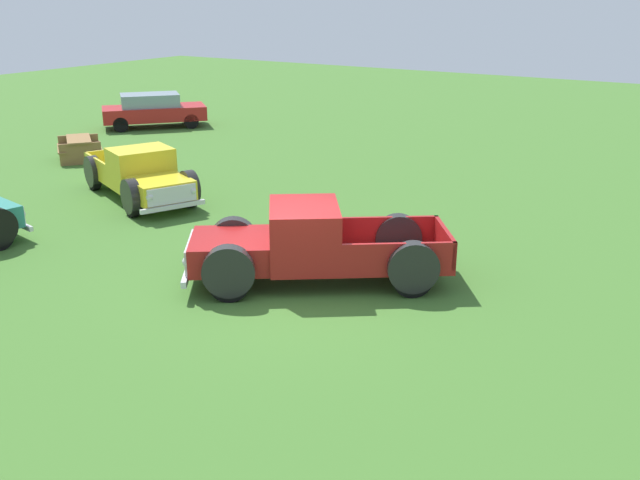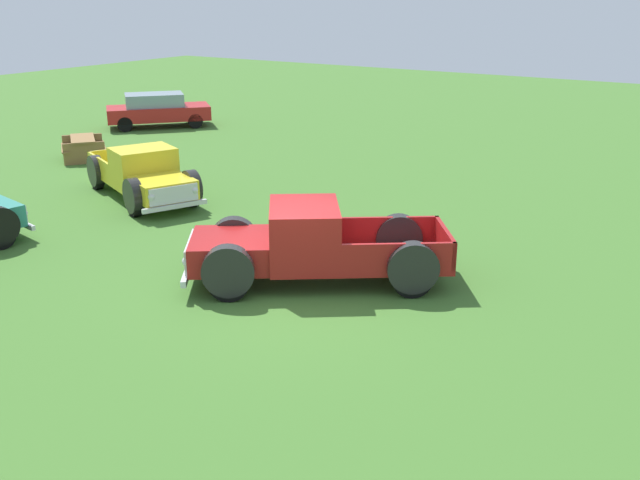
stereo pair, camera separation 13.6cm
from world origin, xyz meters
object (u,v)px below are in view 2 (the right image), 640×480
(sedan_distant_b, at_px, (157,109))
(picnic_table, at_px, (83,146))
(pickup_truck_foreground, at_px, (301,246))
(pickup_truck_behind_right, at_px, (145,176))

(sedan_distant_b, distance_m, picnic_table, 6.55)
(pickup_truck_foreground, distance_m, picnic_table, 13.96)
(picnic_table, bearing_deg, sedan_distant_b, 21.40)
(pickup_truck_behind_right, bearing_deg, sedan_distant_b, 43.26)
(pickup_truck_foreground, height_order, pickup_truck_behind_right, pickup_truck_foreground)
(sedan_distant_b, bearing_deg, pickup_truck_behind_right, -136.74)
(pickup_truck_foreground, distance_m, sedan_distant_b, 19.06)
(sedan_distant_b, relative_size, picnic_table, 1.93)
(pickup_truck_foreground, xyz_separation_m, sedan_distant_b, (11.31, 15.34, -0.01))
(pickup_truck_foreground, relative_size, pickup_truck_behind_right, 1.04)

